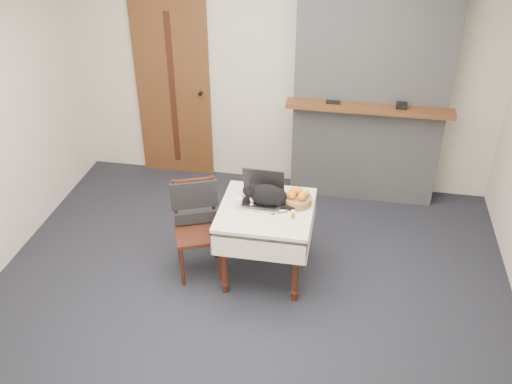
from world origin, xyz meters
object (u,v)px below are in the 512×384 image
(laptop, at_px, (261,194))
(cat, at_px, (268,196))
(door, at_px, (173,90))
(side_table, at_px, (266,219))
(pill_bottle, at_px, (293,214))
(fruit_basket, at_px, (298,198))
(chair, at_px, (196,214))
(cream_jar, at_px, (239,202))

(laptop, xyz_separation_m, cat, (0.06, -0.06, 0.03))
(cat, bearing_deg, door, 120.11)
(side_table, distance_m, laptop, 0.22)
(cat, relative_size, pill_bottle, 6.55)
(fruit_basket, height_order, chair, chair)
(side_table, relative_size, cream_jar, 10.06)
(side_table, relative_size, pill_bottle, 11.18)
(door, relative_size, laptop, 5.48)
(pill_bottle, distance_m, fruit_basket, 0.22)
(cat, xyz_separation_m, fruit_basket, (0.25, 0.06, -0.04))
(door, xyz_separation_m, pill_bottle, (1.55, -1.77, -0.26))
(cream_jar, height_order, fruit_basket, fruit_basket)
(side_table, bearing_deg, fruit_basket, 24.63)
(laptop, distance_m, cat, 0.09)
(cat, height_order, pill_bottle, cat)
(fruit_basket, bearing_deg, cream_jar, -166.30)
(chair, bearing_deg, cat, -18.39)
(side_table, bearing_deg, door, 128.06)
(side_table, height_order, laptop, laptop)
(door, relative_size, side_table, 2.56)
(laptop, xyz_separation_m, pill_bottle, (0.30, -0.21, -0.03))
(laptop, bearing_deg, cat, -40.85)
(pill_bottle, height_order, chair, chair)
(door, height_order, cream_jar, door)
(door, height_order, side_table, door)
(cream_jar, xyz_separation_m, pill_bottle, (0.47, -0.10, -0.00))
(cat, relative_size, chair, 0.52)
(laptop, height_order, cat, laptop)
(chair, bearing_deg, side_table, -23.03)
(door, xyz_separation_m, side_table, (1.31, -1.67, -0.41))
(laptop, relative_size, fruit_basket, 1.53)
(cat, height_order, cream_jar, cat)
(cat, bearing_deg, cream_jar, -176.24)
(door, distance_m, chair, 1.85)
(side_table, height_order, pill_bottle, pill_bottle)
(cat, distance_m, pill_bottle, 0.29)
(cream_jar, distance_m, chair, 0.43)
(door, xyz_separation_m, cream_jar, (1.07, -1.67, -0.26))
(cat, xyz_separation_m, cream_jar, (-0.24, -0.05, -0.05))
(door, relative_size, fruit_basket, 8.40)
(cat, bearing_deg, chair, 174.56)
(door, relative_size, pill_bottle, 28.66)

